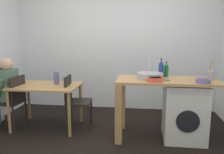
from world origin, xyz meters
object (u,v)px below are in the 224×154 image
at_px(chair_opposite, 75,99).
at_px(chair_person_seat, 13,99).
at_px(bottle_tall_green, 161,69).
at_px(mixing_bowl, 155,79).
at_px(seated_person, 4,89).
at_px(bottle_squat_brown, 166,70).
at_px(dining_table, 46,91).
at_px(colander, 203,81).
at_px(vase, 56,78).
at_px(washing_machine, 184,112).
at_px(utensil_crock, 211,75).

bearing_deg(chair_opposite, chair_person_seat, -86.36).
bearing_deg(chair_person_seat, bottle_tall_green, -83.27).
distance_m(chair_opposite, mixing_bowl, 1.44).
xyz_separation_m(chair_opposite, seated_person, (-1.18, -0.14, 0.16)).
relative_size(bottle_tall_green, bottle_squat_brown, 1.24).
height_order(dining_table, colander, colander).
bearing_deg(seated_person, colander, -91.11).
bearing_deg(chair_person_seat, dining_table, -74.86).
distance_m(dining_table, bottle_squat_brown, 2.01).
bearing_deg(mixing_bowl, dining_table, 168.40).
bearing_deg(chair_person_seat, vase, -69.34).
bearing_deg(vase, washing_machine, -7.30).
distance_m(dining_table, chair_opposite, 0.50).
relative_size(chair_person_seat, bottle_tall_green, 3.10).
distance_m(dining_table, bottle_tall_green, 1.93).
relative_size(chair_person_seat, vase, 4.21).
distance_m(seated_person, mixing_bowl, 2.52).
distance_m(washing_machine, vase, 2.15).
relative_size(dining_table, bottle_squat_brown, 4.70).
bearing_deg(chair_person_seat, seated_person, 90.00).
bearing_deg(utensil_crock, mixing_bowl, -163.20).
distance_m(bottle_squat_brown, utensil_crock, 0.66).
relative_size(bottle_tall_green, mixing_bowl, 1.29).
xyz_separation_m(washing_machine, bottle_tall_green, (-0.35, 0.17, 0.62)).
distance_m(bottle_squat_brown, mixing_bowl, 0.48).
bearing_deg(seated_person, dining_table, -78.24).
relative_size(chair_opposite, colander, 4.50).
xyz_separation_m(dining_table, bottle_tall_green, (1.89, 0.00, 0.41)).
height_order(chair_opposite, colander, colander).
bearing_deg(mixing_bowl, colander, -1.77).
height_order(chair_person_seat, seated_person, seated_person).
bearing_deg(colander, washing_machine, 130.74).
height_order(dining_table, washing_machine, washing_machine).
relative_size(mixing_bowl, colander, 1.12).
bearing_deg(seated_person, vase, -73.05).
bearing_deg(bottle_squat_brown, washing_machine, -41.21).
bearing_deg(colander, vase, 167.97).
bearing_deg(dining_table, chair_person_seat, -169.06).
distance_m(washing_machine, utensil_crock, 0.67).
xyz_separation_m(bottle_squat_brown, utensil_crock, (0.63, -0.18, -0.04)).
distance_m(washing_machine, bottle_squat_brown, 0.69).
xyz_separation_m(utensil_crock, colander, (-0.18, -0.27, -0.04)).
bearing_deg(bottle_squat_brown, utensil_crock, -15.93).
bearing_deg(colander, bottle_tall_green, 144.30).
bearing_deg(vase, colander, -12.03).
distance_m(chair_opposite, vase, 0.47).
height_order(chair_person_seat, utensil_crock, utensil_crock).
xyz_separation_m(dining_table, seated_person, (-0.71, -0.09, 0.03)).
bearing_deg(washing_machine, dining_table, 175.72).
bearing_deg(seated_person, mixing_bowl, -92.03).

